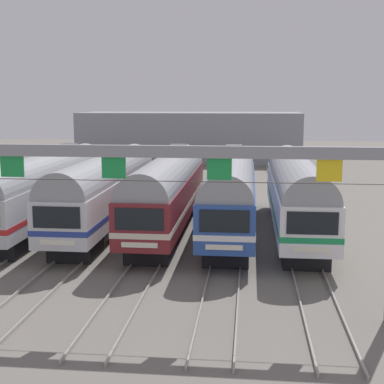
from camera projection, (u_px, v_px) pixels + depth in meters
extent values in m
plane|color=slate|center=(168.00, 231.00, 34.58)|extent=(160.00, 160.00, 0.00)
cube|color=gray|center=(105.00, 186.00, 52.12)|extent=(0.07, 70.00, 0.15)
cube|color=gray|center=(120.00, 186.00, 51.98)|extent=(0.07, 70.00, 0.15)
cube|color=gray|center=(146.00, 187.00, 51.72)|extent=(0.07, 70.00, 0.15)
cube|color=gray|center=(161.00, 187.00, 51.57)|extent=(0.07, 70.00, 0.15)
cube|color=gray|center=(187.00, 188.00, 51.32)|extent=(0.07, 70.00, 0.15)
cube|color=gray|center=(203.00, 188.00, 51.17)|extent=(0.07, 70.00, 0.15)
cube|color=gray|center=(229.00, 188.00, 50.91)|extent=(0.07, 70.00, 0.15)
cube|color=gray|center=(245.00, 188.00, 50.77)|extent=(0.07, 70.00, 0.15)
cube|color=gray|center=(272.00, 189.00, 50.51)|extent=(0.07, 70.00, 0.15)
cube|color=gray|center=(288.00, 189.00, 50.36)|extent=(0.07, 70.00, 0.15)
cube|color=#B2B5BA|center=(46.00, 194.00, 35.02)|extent=(2.85, 18.00, 2.35)
cube|color=#B21E1E|center=(46.00, 199.00, 35.08)|extent=(2.88, 18.02, 0.28)
cylinder|color=gray|center=(45.00, 176.00, 34.83)|extent=(2.74, 17.64, 2.74)
cube|color=black|center=(4.00, 245.00, 29.12)|extent=(2.28, 2.60, 1.05)
cube|color=black|center=(77.00, 202.00, 41.48)|extent=(2.28, 2.60, 1.05)
cube|color=#4C4C51|center=(70.00, 145.00, 39.52)|extent=(1.10, 1.10, 0.20)
cube|color=silver|center=(106.00, 195.00, 34.62)|extent=(2.85, 18.00, 2.35)
cube|color=navy|center=(106.00, 200.00, 34.67)|extent=(2.88, 18.02, 0.28)
cylinder|color=gray|center=(106.00, 176.00, 34.42)|extent=(2.74, 17.64, 2.74)
cube|color=black|center=(56.00, 217.00, 25.69)|extent=(2.28, 0.06, 1.03)
cube|color=silver|center=(57.00, 243.00, 25.89)|extent=(1.71, 0.05, 0.24)
cube|color=black|center=(76.00, 247.00, 28.71)|extent=(2.28, 2.60, 1.05)
cube|color=black|center=(129.00, 203.00, 41.08)|extent=(2.28, 2.60, 1.05)
cube|color=maroon|center=(168.00, 196.00, 34.21)|extent=(2.85, 18.00, 2.35)
cube|color=beige|center=(168.00, 202.00, 34.27)|extent=(2.88, 18.02, 0.28)
cylinder|color=gray|center=(168.00, 177.00, 34.02)|extent=(2.74, 17.64, 2.74)
cube|color=black|center=(139.00, 219.00, 25.29)|extent=(2.28, 0.06, 1.03)
cube|color=silver|center=(139.00, 245.00, 25.49)|extent=(1.71, 0.05, 0.24)
cube|color=black|center=(150.00, 249.00, 28.31)|extent=(2.28, 2.60, 1.05)
cube|color=black|center=(181.00, 204.00, 40.67)|extent=(2.28, 2.60, 1.05)
cube|color=#4C4C51|center=(178.00, 146.00, 38.71)|extent=(1.10, 1.10, 0.20)
cube|color=#284C9E|center=(231.00, 197.00, 33.81)|extent=(2.85, 18.00, 2.35)
cube|color=white|center=(231.00, 203.00, 33.87)|extent=(2.88, 18.02, 0.28)
cylinder|color=gray|center=(231.00, 178.00, 33.62)|extent=(2.74, 17.64, 2.74)
cube|color=black|center=(224.00, 221.00, 24.88)|extent=(2.28, 0.06, 1.03)
cube|color=silver|center=(224.00, 247.00, 25.08)|extent=(1.71, 0.05, 0.24)
cube|color=black|center=(226.00, 251.00, 27.91)|extent=(2.28, 2.60, 1.05)
cube|color=black|center=(234.00, 205.00, 40.27)|extent=(2.28, 2.60, 1.05)
cube|color=#4C4C51|center=(234.00, 146.00, 38.31)|extent=(1.10, 1.10, 0.20)
cube|color=white|center=(296.00, 198.00, 33.40)|extent=(2.85, 18.00, 2.35)
cube|color=#198C4C|center=(296.00, 204.00, 33.46)|extent=(2.88, 18.02, 0.28)
cylinder|color=gray|center=(296.00, 179.00, 33.21)|extent=(2.74, 17.64, 2.74)
cube|color=black|center=(312.00, 223.00, 24.48)|extent=(2.28, 0.06, 1.03)
cube|color=silver|center=(311.00, 250.00, 24.68)|extent=(1.71, 0.05, 0.24)
cube|color=black|center=(305.00, 254.00, 27.50)|extent=(2.28, 2.60, 1.05)
cube|color=black|center=(288.00, 206.00, 39.86)|extent=(2.28, 2.60, 1.05)
cube|color=gray|center=(113.00, 151.00, 20.31)|extent=(20.51, 0.32, 0.44)
cube|color=#198C3F|center=(12.00, 166.00, 20.81)|extent=(0.90, 0.08, 0.80)
cube|color=#198C3F|center=(114.00, 168.00, 20.41)|extent=(0.90, 0.08, 0.80)
cube|color=#198C3F|center=(219.00, 169.00, 20.01)|extent=(0.90, 0.08, 0.80)
cube|color=yellow|center=(329.00, 170.00, 19.60)|extent=(0.90, 0.08, 0.80)
cylinder|color=#3F382D|center=(114.00, 180.00, 20.49)|extent=(20.51, 0.03, 0.03)
cube|color=gray|center=(190.00, 137.00, 74.17)|extent=(29.10, 10.00, 6.52)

